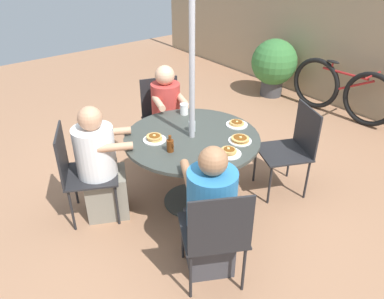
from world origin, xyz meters
TOP-DOWN VIEW (x-y plane):
  - ground_plane at (0.00, 0.00)m, footprint 12.00×12.00m
  - back_fence at (0.00, 3.35)m, footprint 10.00×0.06m
  - patio_table at (0.00, 0.00)m, footprint 1.28×1.28m
  - umbrella_pole at (0.00, 0.00)m, footprint 0.05×0.05m
  - patio_chair_north at (0.45, 0.96)m, footprint 0.64×0.64m
  - patio_chair_east at (-1.00, 0.34)m, footprint 0.61×0.61m
  - diner_east at (-0.83, 0.28)m, footprint 0.55×0.46m
  - patio_chair_south at (-0.47, -0.95)m, footprint 0.64×0.64m
  - diner_south at (-0.39, -0.78)m, footprint 0.54×0.59m
  - patio_chair_west at (0.93, -0.51)m, footprint 0.65×0.65m
  - diner_west at (0.76, -0.42)m, footprint 0.62×0.56m
  - pancake_plate_a at (-0.16, -0.32)m, footprint 0.21×0.21m
  - pancake_plate_b at (0.35, 0.29)m, footprint 0.21×0.21m
  - pancake_plate_c at (0.08, 0.50)m, footprint 0.21×0.21m
  - pancake_plate_d at (0.45, 0.06)m, footprint 0.21×0.21m
  - syrup_bottle at (0.10, -0.32)m, footprint 0.09×0.06m
  - coffee_cup at (-0.44, 0.24)m, footprint 0.09×0.09m
  - drinking_glass_a at (-0.09, 0.07)m, footprint 0.07×0.07m
  - bicycle at (-0.29, 3.03)m, footprint 1.65×0.44m
  - potted_shrub at (-1.46, 2.86)m, footprint 0.75×0.75m

SIDE VIEW (x-z plane):
  - ground_plane at x=0.00m, z-range 0.00..0.00m
  - bicycle at x=-0.29m, z-range 0.00..0.80m
  - diner_south at x=-0.39m, z-range -0.05..1.09m
  - diner_west at x=0.76m, z-range -0.06..1.10m
  - patio_chair_north at x=0.45m, z-range 0.07..1.01m
  - patio_chair_east at x=-1.00m, z-range 0.07..1.01m
  - patio_chair_south at x=-0.47m, z-range 0.07..1.01m
  - patio_chair_west at x=0.93m, z-range 0.07..1.01m
  - potted_shrub at x=-1.46m, z-range 0.07..1.01m
  - diner_east at x=-0.83m, z-range -0.04..1.13m
  - patio_table at x=0.00m, z-range 0.25..1.02m
  - pancake_plate_c at x=0.08m, z-range 0.75..0.80m
  - pancake_plate_b at x=0.35m, z-range 0.76..0.81m
  - pancake_plate_a at x=-0.16m, z-range 0.75..0.81m
  - pancake_plate_d at x=0.45m, z-range 0.75..0.81m
  - drinking_glass_a at x=-0.09m, z-range 0.76..0.87m
  - coffee_cup at x=-0.44m, z-range 0.76..0.88m
  - syrup_bottle at x=0.10m, z-range 0.75..0.90m
  - back_fence at x=0.00m, z-range 0.00..1.96m
  - umbrella_pole at x=0.00m, z-range 0.00..2.41m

